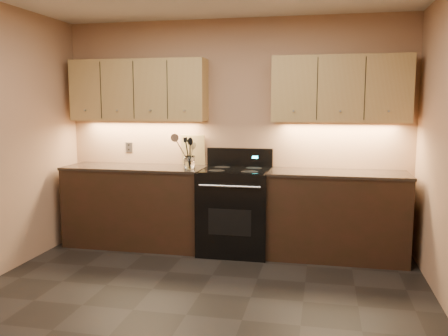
% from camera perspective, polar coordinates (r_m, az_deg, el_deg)
% --- Properties ---
extents(floor, '(4.00, 4.00, 0.00)m').
position_cam_1_polar(floor, '(3.90, -4.58, -17.20)').
color(floor, black).
rests_on(floor, ground).
extents(wall_back, '(4.00, 0.04, 2.60)m').
position_cam_1_polar(wall_back, '(5.50, 1.19, 4.13)').
color(wall_back, tan).
rests_on(wall_back, ground).
extents(counter_left, '(1.62, 0.62, 0.93)m').
position_cam_1_polar(counter_left, '(5.64, -10.49, -4.48)').
color(counter_left, black).
rests_on(counter_left, ground).
extents(counter_right, '(1.46, 0.62, 0.93)m').
position_cam_1_polar(counter_right, '(5.23, 13.41, -5.52)').
color(counter_right, black).
rests_on(counter_right, ground).
extents(stove, '(0.76, 0.68, 1.14)m').
position_cam_1_polar(stove, '(5.29, 1.38, -5.01)').
color(stove, black).
rests_on(stove, ground).
extents(upper_cab_left, '(1.60, 0.30, 0.70)m').
position_cam_1_polar(upper_cab_left, '(5.66, -10.24, 9.17)').
color(upper_cab_left, tan).
rests_on(upper_cab_left, wall_back).
extents(upper_cab_right, '(1.44, 0.30, 0.70)m').
position_cam_1_polar(upper_cab_right, '(5.25, 13.83, 9.20)').
color(upper_cab_right, tan).
rests_on(upper_cab_right, wall_back).
extents(outlet_plate, '(0.08, 0.01, 0.12)m').
position_cam_1_polar(outlet_plate, '(5.89, -11.37, 2.46)').
color(outlet_plate, '#B2B5BA').
rests_on(outlet_plate, wall_back).
extents(utensil_crock, '(0.16, 0.16, 0.15)m').
position_cam_1_polar(utensil_crock, '(5.22, -4.19, 0.60)').
color(utensil_crock, white).
rests_on(utensil_crock, counter_left).
extents(cutting_board, '(0.28, 0.06, 0.36)m').
position_cam_1_polar(cutting_board, '(5.59, -3.71, 2.19)').
color(cutting_board, '#DEB977').
rests_on(cutting_board, counter_left).
extents(wooden_spoon, '(0.12, 0.14, 0.29)m').
position_cam_1_polar(wooden_spoon, '(5.22, -4.37, 1.56)').
color(wooden_spoon, '#DEB977').
rests_on(wooden_spoon, utensil_crock).
extents(black_spoon, '(0.09, 0.10, 0.33)m').
position_cam_1_polar(black_spoon, '(5.23, -4.17, 1.83)').
color(black_spoon, black).
rests_on(black_spoon, utensil_crock).
extents(black_turner, '(0.16, 0.13, 0.37)m').
position_cam_1_polar(black_turner, '(5.18, -4.12, 1.91)').
color(black_turner, black).
rests_on(black_turner, utensil_crock).
extents(steel_skimmer, '(0.28, 0.13, 0.40)m').
position_cam_1_polar(steel_skimmer, '(5.19, -3.88, 2.21)').
color(steel_skimmer, silver).
rests_on(steel_skimmer, utensil_crock).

